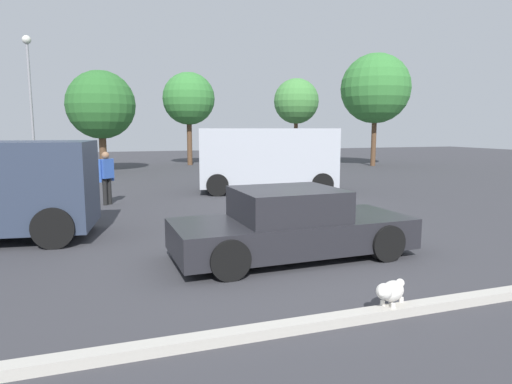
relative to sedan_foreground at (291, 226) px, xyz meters
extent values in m
plane|color=#38383D|center=(-0.12, -0.05, -0.57)|extent=(80.00, 80.00, 0.00)
cube|color=#232328|center=(0.03, 0.00, -0.14)|extent=(4.28, 1.83, 0.53)
cube|color=#232328|center=(-0.07, 0.00, 0.40)|extent=(1.82, 1.62, 0.54)
cube|color=slate|center=(0.77, 0.02, 0.40)|extent=(0.10, 1.46, 0.45)
cube|color=slate|center=(-0.91, -0.03, 0.40)|extent=(0.10, 1.46, 0.45)
cylinder|color=black|center=(1.42, 0.85, -0.25)|extent=(0.65, 0.24, 0.64)
cylinder|color=black|center=(1.46, -0.77, -0.25)|extent=(0.65, 0.24, 0.64)
cylinder|color=black|center=(-1.41, 0.77, -0.25)|extent=(0.65, 0.24, 0.64)
cylinder|color=black|center=(-1.37, -0.84, -0.25)|extent=(0.65, 0.24, 0.64)
ellipsoid|color=white|center=(0.23, -2.66, -0.29)|extent=(0.47, 0.42, 0.24)
sphere|color=white|center=(0.01, -2.80, -0.22)|extent=(0.20, 0.20, 0.20)
sphere|color=white|center=(-0.05, -2.83, -0.22)|extent=(0.09, 0.09, 0.09)
cylinder|color=white|center=(0.15, -2.79, -0.48)|extent=(0.06, 0.06, 0.18)
cylinder|color=white|center=(0.08, -2.67, -0.48)|extent=(0.06, 0.06, 0.18)
cylinder|color=white|center=(0.37, -2.65, -0.48)|extent=(0.06, 0.06, 0.18)
cylinder|color=white|center=(0.30, -2.54, -0.48)|extent=(0.06, 0.06, 0.18)
sphere|color=white|center=(0.43, -2.54, -0.25)|extent=(0.11, 0.11, 0.11)
cube|color=#B2B7C1|center=(2.52, 8.02, 0.69)|extent=(5.19, 3.22, 2.07)
cube|color=slate|center=(4.82, 7.43, 1.14)|extent=(0.49, 1.72, 0.83)
cylinder|color=black|center=(4.52, 8.53, -0.19)|extent=(0.80, 0.43, 0.76)
cylinder|color=black|center=(4.03, 6.61, -0.19)|extent=(0.80, 0.43, 0.76)
cylinder|color=black|center=(1.02, 9.43, -0.19)|extent=(0.80, 0.43, 0.76)
cylinder|color=black|center=(0.52, 7.52, -0.19)|extent=(0.80, 0.43, 0.76)
cylinder|color=black|center=(-4.06, 1.99, -0.17)|extent=(0.83, 0.36, 0.80)
cylinder|color=black|center=(-3.82, 3.75, -0.17)|extent=(0.83, 0.36, 0.80)
cylinder|color=black|center=(-3.12, 6.80, -0.16)|extent=(0.13, 0.13, 0.81)
cylinder|color=black|center=(-2.99, 6.92, -0.16)|extent=(0.13, 0.13, 0.81)
cube|color=#3359B2|center=(-3.05, 6.86, 0.53)|extent=(0.46, 0.45, 0.57)
cylinder|color=#3359B2|center=(-3.23, 6.70, 0.48)|extent=(0.09, 0.09, 0.67)
cylinder|color=#3359B2|center=(-2.88, 7.02, 0.48)|extent=(0.09, 0.09, 0.67)
sphere|color=#936B4C|center=(-3.05, 6.86, 0.92)|extent=(0.22, 0.22, 0.22)
cube|color=#B7B2A8|center=(-0.12, -2.75, -0.51)|extent=(9.99, 0.20, 0.12)
cylinder|color=gray|center=(-6.57, 18.79, 2.75)|extent=(0.14, 0.14, 6.63)
sphere|color=silver|center=(-6.57, 18.79, 6.19)|extent=(0.44, 0.44, 0.44)
cylinder|color=brown|center=(-3.15, 17.85, 0.53)|extent=(0.37, 0.37, 2.19)
sphere|color=#2D6B2D|center=(-3.15, 17.85, 2.96)|extent=(3.55, 3.55, 3.55)
cylinder|color=brown|center=(10.94, 24.52, 0.98)|extent=(0.30, 0.30, 3.09)
sphere|color=#478C42|center=(10.94, 24.52, 3.80)|extent=(3.42, 3.42, 3.42)
cylinder|color=brown|center=(12.69, 16.64, 1.00)|extent=(0.30, 0.30, 3.13)
sphere|color=#387F38|center=(12.69, 16.64, 4.14)|extent=(4.20, 4.20, 4.20)
cylinder|color=brown|center=(2.04, 20.95, 0.90)|extent=(0.32, 0.32, 2.93)
sphere|color=#387F38|center=(2.04, 20.95, 3.58)|extent=(3.24, 3.24, 3.24)
camera|label=1|loc=(-3.07, -7.10, 1.70)|focal=31.17mm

